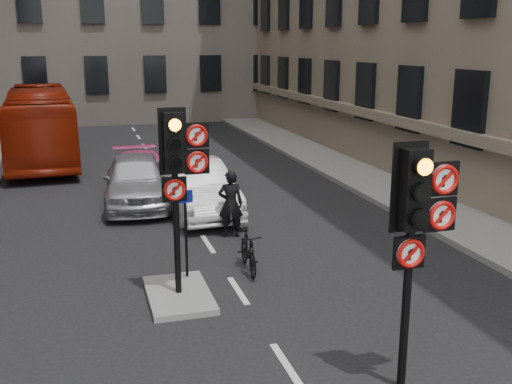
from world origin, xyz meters
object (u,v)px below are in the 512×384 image
car_silver (136,180)px  car_white (196,187)px  signal_near (418,215)px  bus_red (40,124)px  signal_far (179,162)px  motorcycle (248,251)px  car_pink (143,174)px  info_sign (186,222)px  motorcyclist (231,204)px

car_silver → car_white: (1.60, -1.36, -0.03)m
signal_near → bus_red: size_ratio=0.33×
car_silver → bus_red: bearing=114.3°
car_white → bus_red: size_ratio=0.43×
signal_far → motorcycle: 2.94m
bus_red → motorcycle: bus_red is taller
bus_red → signal_near: bearing=-76.4°
motorcycle → car_pink: bearing=104.7°
signal_near → motorcycle: signal_near is taller
motorcycle → signal_far: bearing=-144.1°
car_silver → info_sign: info_sign is taller
car_pink → bus_red: size_ratio=0.42×
car_white → motorcyclist: size_ratio=2.66×
car_pink → info_sign: (0.09, -7.93, 0.66)m
signal_far → car_white: bearing=76.8°
signal_near → car_white: bearing=97.1°
car_white → car_pink: 3.08m
car_white → motorcycle: bearing=-91.3°
signal_near → signal_far: 4.77m
bus_red → motorcycle: bearing=-74.7°
motorcyclist → info_sign: info_sign is taller
bus_red → motorcycle: size_ratio=7.09×
signal_near → info_sign: bearing=116.7°
info_sign → bus_red: bearing=89.5°
car_white → motorcyclist: (0.44, -2.43, 0.11)m
signal_near → bus_red: (-5.99, 19.93, -1.08)m
car_white → car_silver: bearing=135.6°
signal_far → bus_red: bearing=102.0°
signal_near → signal_far: signal_far is taller
bus_red → info_sign: 15.61m
signal_far → car_silver: (-0.22, 7.22, -1.91)m
bus_red → info_sign: bearing=-79.8°
signal_far → info_sign: (0.21, 0.74, -1.39)m
motorcyclist → car_pink: bearing=-60.0°
car_pink → bus_red: 8.11m
info_sign → car_pink: bearing=76.8°
signal_near → motorcyclist: (-0.79, 7.43, -1.72)m
signal_near → motorcyclist: signal_near is taller
signal_far → info_sign: 1.59m
car_silver → motorcycle: 6.48m
signal_near → signal_far: (-2.60, 4.00, 0.12)m
motorcyclist → bus_red: bearing=-55.2°
car_white → car_pink: bearing=109.9°
car_white → motorcycle: 4.87m
bus_red → info_sign: size_ratio=5.84×
signal_near → car_silver: bearing=104.1°
bus_red → motorcyclist: bus_red is taller
car_white → info_sign: 5.28m
motorcycle → bus_red: bearing=112.3°
motorcyclist → info_sign: size_ratio=0.94×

